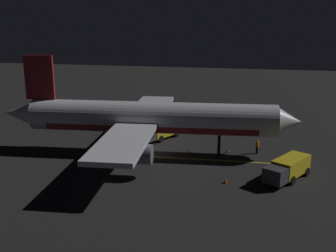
{
  "coord_description": "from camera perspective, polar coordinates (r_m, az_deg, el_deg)",
  "views": [
    {
      "loc": [
        45.39,
        11.8,
        15.81
      ],
      "look_at": [
        0.0,
        2.0,
        3.5
      ],
      "focal_mm": 43.22,
      "sensor_mm": 36.0,
      "label": 1
    }
  ],
  "objects": [
    {
      "name": "traffic_cone_near_left",
      "position": [
        48.98,
        2.95,
        -3.7
      ],
      "size": [
        0.5,
        0.5,
        0.55
      ],
      "color": "#EA590F",
      "rests_on": "ground_plane"
    },
    {
      "name": "ground_plane",
      "position": [
        49.52,
        -2.27,
        -3.9
      ],
      "size": [
        180.0,
        180.0,
        0.2
      ],
      "primitive_type": "cube",
      "color": "black"
    },
    {
      "name": "baggage_truck",
      "position": [
        42.85,
        16.54,
        -5.79
      ],
      "size": [
        6.58,
        5.07,
        2.16
      ],
      "color": "gold",
      "rests_on": "ground_plane"
    },
    {
      "name": "traffic_cone_under_wing",
      "position": [
        40.9,
        8.13,
        -7.67
      ],
      "size": [
        0.5,
        0.5,
        0.55
      ],
      "color": "#EA590F",
      "rests_on": "ground_plane"
    },
    {
      "name": "catering_truck",
      "position": [
        54.68,
        -1.09,
        -0.55
      ],
      "size": [
        6.75,
        4.87,
        2.5
      ],
      "color": "gold",
      "rests_on": "ground_plane"
    },
    {
      "name": "apron_guide_stripe",
      "position": [
        47.56,
        2.05,
        -4.57
      ],
      "size": [
        1.17,
        21.34,
        0.01
      ],
      "primitive_type": "cube",
      "rotation": [
        0.0,
        0.0,
        0.04
      ],
      "color": "gold",
      "rests_on": "ground_plane"
    },
    {
      "name": "traffic_cone_near_right",
      "position": [
        50.09,
        8.42,
        -3.42
      ],
      "size": [
        0.5,
        0.5,
        0.55
      ],
      "color": "#EA590F",
      "rests_on": "ground_plane"
    },
    {
      "name": "airliner",
      "position": [
        48.4,
        -3.01,
        1.02
      ],
      "size": [
        30.55,
        36.14,
        11.66
      ],
      "color": "silver",
      "rests_on": "ground_plane"
    },
    {
      "name": "ground_crew_worker",
      "position": [
        50.13,
        12.47,
        -2.84
      ],
      "size": [
        0.4,
        0.4,
        1.74
      ],
      "color": "black",
      "rests_on": "ground_plane"
    }
  ]
}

